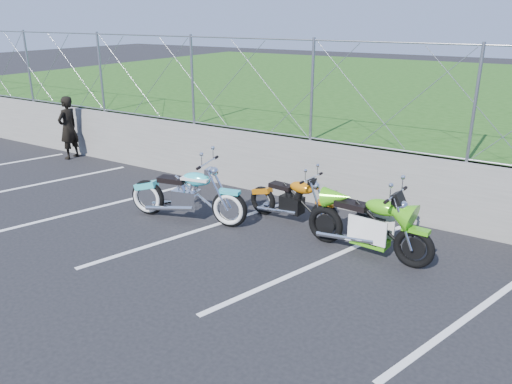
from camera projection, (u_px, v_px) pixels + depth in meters
The scene contains 9 objects.
ground at pixel (160, 252), 8.27m from camera, with size 90.00×90.00×0.00m, color black.
retaining_wall at pixel (268, 164), 10.84m from camera, with size 30.00×0.22×1.30m, color slate.
grass_field at pixel (403, 100), 18.83m from camera, with size 30.00×20.00×1.30m, color #1F4913.
chain_link_fence at pixel (268, 87), 10.29m from camera, with size 28.00×0.03×2.00m.
parking_lines at pixel (253, 246), 8.47m from camera, with size 18.29×4.31×0.01m.
cruiser_turquoise at pixel (189, 197), 9.36m from camera, with size 2.41×0.76×1.21m.
naked_orange at pixel (294, 202), 9.25m from camera, with size 1.97×0.67×0.98m.
sportbike_green at pixel (370, 227), 8.01m from camera, with size 2.19×0.78×1.14m.
person_standing at pixel (68, 128), 13.36m from camera, with size 0.61×0.40×1.68m, color black.
Camera 1 is at (5.30, -5.47, 3.72)m, focal length 35.00 mm.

